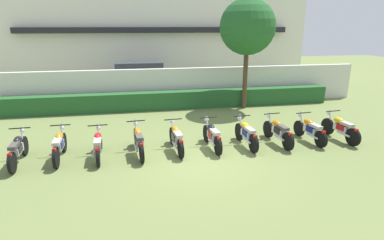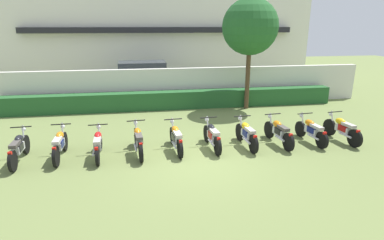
% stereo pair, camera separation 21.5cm
% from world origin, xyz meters
% --- Properties ---
extents(ground, '(60.00, 60.00, 0.00)m').
position_xyz_m(ground, '(0.00, 0.00, 0.00)').
color(ground, olive).
extents(building, '(21.15, 6.50, 6.89)m').
position_xyz_m(building, '(0.00, 16.23, 3.44)').
color(building, silver).
rests_on(building, ground).
extents(compound_wall, '(20.09, 0.30, 1.87)m').
position_xyz_m(compound_wall, '(0.00, 7.06, 0.94)').
color(compound_wall, silver).
rests_on(compound_wall, ground).
extents(hedge_row, '(16.07, 0.70, 0.85)m').
position_xyz_m(hedge_row, '(0.00, 6.36, 0.43)').
color(hedge_row, '#235628').
rests_on(hedge_row, ground).
extents(parked_car, '(4.53, 2.13, 1.89)m').
position_xyz_m(parked_car, '(-1.29, 10.15, 0.94)').
color(parked_car, navy).
rests_on(parked_car, ground).
extents(tree_near_inspector, '(2.59, 2.59, 5.16)m').
position_xyz_m(tree_near_inspector, '(3.50, 5.80, 3.85)').
color(tree_near_inspector, '#4C3823').
rests_on(tree_near_inspector, ground).
extents(motorcycle_in_row_0, '(0.60, 1.93, 0.96)m').
position_xyz_m(motorcycle_in_row_0, '(-5.28, 0.80, 0.45)').
color(motorcycle_in_row_0, black).
rests_on(motorcycle_in_row_0, ground).
extents(motorcycle_in_row_1, '(0.60, 1.87, 0.97)m').
position_xyz_m(motorcycle_in_row_1, '(-4.14, 0.90, 0.45)').
color(motorcycle_in_row_1, black).
rests_on(motorcycle_in_row_1, ground).
extents(motorcycle_in_row_2, '(0.60, 1.79, 0.94)m').
position_xyz_m(motorcycle_in_row_2, '(-2.99, 0.77, 0.44)').
color(motorcycle_in_row_2, black).
rests_on(motorcycle_in_row_2, ground).
extents(motorcycle_in_row_3, '(0.60, 1.97, 0.97)m').
position_xyz_m(motorcycle_in_row_3, '(-1.78, 0.85, 0.46)').
color(motorcycle_in_row_3, black).
rests_on(motorcycle_in_row_3, ground).
extents(motorcycle_in_row_4, '(0.60, 1.85, 0.95)m').
position_xyz_m(motorcycle_in_row_4, '(-0.57, 0.91, 0.44)').
color(motorcycle_in_row_4, black).
rests_on(motorcycle_in_row_4, ground).
extents(motorcycle_in_row_5, '(0.60, 1.83, 0.96)m').
position_xyz_m(motorcycle_in_row_5, '(0.63, 0.91, 0.45)').
color(motorcycle_in_row_5, black).
rests_on(motorcycle_in_row_5, ground).
extents(motorcycle_in_row_6, '(0.60, 1.82, 0.97)m').
position_xyz_m(motorcycle_in_row_6, '(1.80, 0.87, 0.45)').
color(motorcycle_in_row_6, black).
rests_on(motorcycle_in_row_6, ground).
extents(motorcycle_in_row_7, '(0.60, 1.92, 0.97)m').
position_xyz_m(motorcycle_in_row_7, '(2.95, 0.90, 0.45)').
color(motorcycle_in_row_7, black).
rests_on(motorcycle_in_row_7, ground).
extents(motorcycle_in_row_8, '(0.60, 1.79, 0.95)m').
position_xyz_m(motorcycle_in_row_8, '(4.15, 0.88, 0.44)').
color(motorcycle_in_row_8, black).
rests_on(motorcycle_in_row_8, ground).
extents(motorcycle_in_row_9, '(0.60, 1.86, 0.97)m').
position_xyz_m(motorcycle_in_row_9, '(5.28, 0.82, 0.45)').
color(motorcycle_in_row_9, black).
rests_on(motorcycle_in_row_9, ground).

